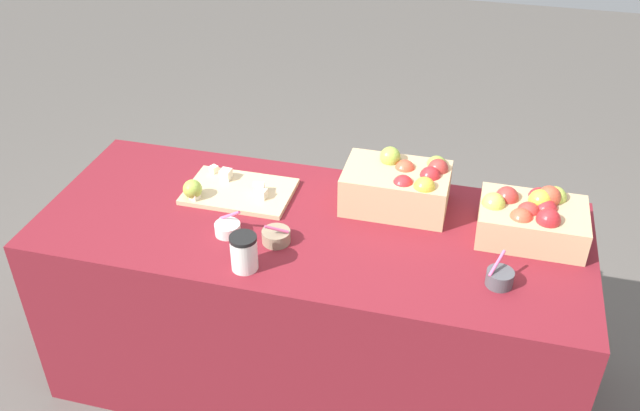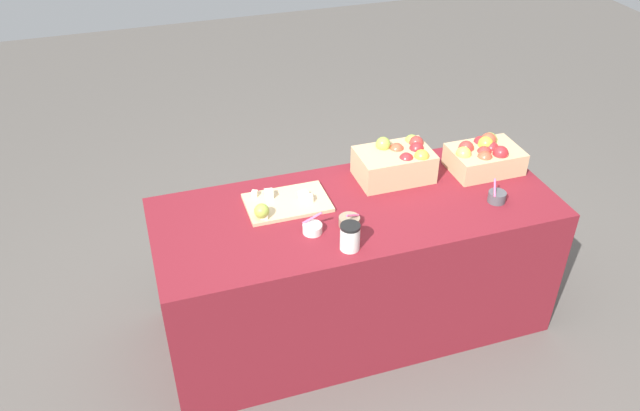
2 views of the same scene
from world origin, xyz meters
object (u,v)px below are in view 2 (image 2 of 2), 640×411
Objects in this scene: cutting_board_front at (284,203)px; sample_bowl_far at (497,197)px; sample_bowl_mid at (312,228)px; coffee_cup at (350,237)px; sample_bowl_near at (349,221)px; apple_crate_middle at (396,162)px; apple_crate_left at (484,156)px.

cutting_board_front is 3.74× the size of sample_bowl_far.
sample_bowl_far is at bearing -15.46° from cutting_board_front.
coffee_cup reaches higher than sample_bowl_mid.
sample_bowl_far is at bearing -2.75° from sample_bowl_near.
apple_crate_middle reaches higher than sample_bowl_far.
cutting_board_front is 0.43m from coffee_cup.
coffee_cup is (-0.78, -0.12, 0.03)m from sample_bowl_far.
sample_bowl_far is at bearing -2.39° from sample_bowl_mid.
sample_bowl_far is at bearing 8.72° from coffee_cup.
apple_crate_middle is 2.99× the size of coffee_cup.
apple_crate_middle is at bearing 136.57° from sample_bowl_far.
apple_crate_middle is 3.54× the size of sample_bowl_far.
sample_bowl_mid is at bearing 179.15° from sample_bowl_near.
apple_crate_middle is 3.76× the size of sample_bowl_mid.
sample_bowl_near is at bearing -163.07° from apple_crate_left.
coffee_cup is (-0.41, -0.47, -0.02)m from apple_crate_middle.
apple_crate_left reaches higher than coffee_cup.
sample_bowl_mid is at bearing -166.04° from apple_crate_left.
sample_bowl_mid is (-0.98, -0.24, -0.05)m from apple_crate_left.
sample_bowl_mid is (-0.53, -0.31, -0.06)m from apple_crate_middle.
apple_crate_middle is 0.48m from sample_bowl_near.
apple_crate_left is 2.85× the size of coffee_cup.
sample_bowl_far is (-0.09, -0.28, -0.05)m from apple_crate_left.
sample_bowl_near is at bearing -0.85° from sample_bowl_mid.
cutting_board_front is 0.24m from sample_bowl_mid.
sample_bowl_far reaches higher than cutting_board_front.
sample_bowl_near is 0.17m from coffee_cup.
cutting_board_front is at bearing 164.54° from sample_bowl_far.
apple_crate_left is 3.57× the size of sample_bowl_mid.
coffee_cup reaches higher than sample_bowl_far.
sample_bowl_near is at bearing 70.52° from coffee_cup.
cutting_board_front is (-0.60, -0.08, -0.07)m from apple_crate_middle.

